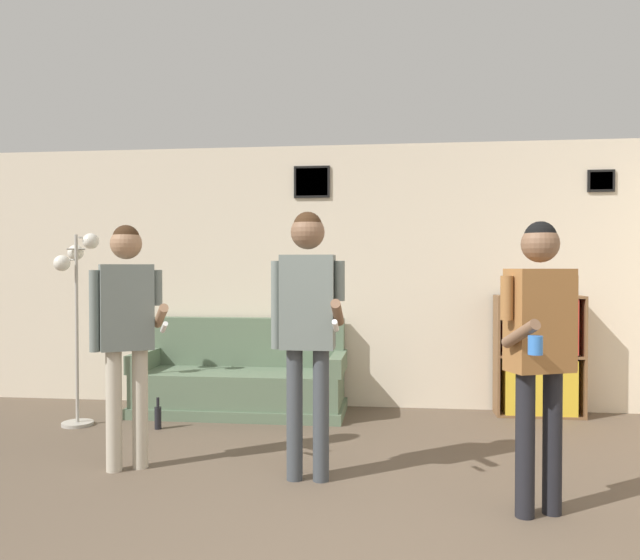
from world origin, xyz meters
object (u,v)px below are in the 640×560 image
(person_player_foreground_center, at_px, (308,313))
(drinking_cup, at_px, (557,290))
(floor_lamp, at_px, (77,292))
(couch, at_px, (241,382))
(person_player_foreground_left, at_px, (127,318))
(person_watcher_holding_cup, at_px, (540,335))
(bookshelf, at_px, (539,356))
(bottle_on_floor, at_px, (158,417))

(person_player_foreground_center, xyz_separation_m, drinking_cup, (2.14, 2.09, 0.08))
(floor_lamp, relative_size, person_player_foreground_center, 0.96)
(couch, xyz_separation_m, person_player_foreground_left, (-0.38, -1.82, 0.78))
(person_watcher_holding_cup, xyz_separation_m, drinking_cup, (0.73, 2.52, 0.16))
(floor_lamp, xyz_separation_m, person_watcher_holding_cup, (3.70, -1.64, -0.16))
(couch, relative_size, person_player_foreground_left, 1.19)
(couch, xyz_separation_m, person_watcher_holding_cup, (2.34, -2.33, 0.75))
(bookshelf, height_order, bottle_on_floor, bookshelf)
(floor_lamp, xyz_separation_m, bottle_on_floor, (0.78, -0.04, -1.10))
(bottle_on_floor, bearing_deg, couch, 51.30)
(person_player_foreground_center, relative_size, bottle_on_floor, 6.44)
(couch, relative_size, person_watcher_holding_cup, 1.21)
(couch, height_order, person_player_foreground_center, person_player_foreground_center)
(bookshelf, relative_size, drinking_cup, 11.73)
(person_player_foreground_left, bearing_deg, person_player_foreground_center, -3.29)
(bottle_on_floor, bearing_deg, bookshelf, 14.76)
(floor_lamp, relative_size, person_watcher_holding_cup, 1.03)
(floor_lamp, distance_m, person_player_foreground_left, 1.50)
(couch, distance_m, floor_lamp, 1.77)
(bookshelf, height_order, person_watcher_holding_cup, person_watcher_holding_cup)
(person_player_foreground_left, xyz_separation_m, person_watcher_holding_cup, (2.72, -0.51, -0.03))
(floor_lamp, height_order, bottle_on_floor, floor_lamp)
(floor_lamp, distance_m, bottle_on_floor, 1.35)
(person_player_foreground_left, height_order, person_player_foreground_center, person_player_foreground_center)
(person_player_foreground_left, xyz_separation_m, person_player_foreground_center, (1.31, -0.08, 0.05))
(couch, bearing_deg, bottle_on_floor, -128.70)
(couch, height_order, bottle_on_floor, couch)
(couch, height_order, bookshelf, bookshelf)
(couch, xyz_separation_m, bottle_on_floor, (-0.58, -0.72, -0.19))
(floor_lamp, xyz_separation_m, person_player_foreground_center, (2.29, -1.21, -0.08))
(drinking_cup, bearing_deg, person_player_foreground_center, -135.74)
(person_player_foreground_left, bearing_deg, couch, 78.19)
(bottle_on_floor, bearing_deg, person_player_foreground_center, -37.78)
(person_watcher_holding_cup, bearing_deg, person_player_foreground_left, 169.38)
(person_player_foreground_left, distance_m, drinking_cup, 3.99)
(couch, relative_size, floor_lamp, 1.18)
(person_player_foreground_left, height_order, bottle_on_floor, person_player_foreground_left)
(bookshelf, distance_m, floor_lamp, 4.40)
(person_player_foreground_left, bearing_deg, person_watcher_holding_cup, -10.62)
(person_watcher_holding_cup, xyz_separation_m, bottle_on_floor, (-2.92, 1.60, -0.94))
(bookshelf, relative_size, person_player_foreground_center, 0.64)
(floor_lamp, bearing_deg, bookshelf, 11.61)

